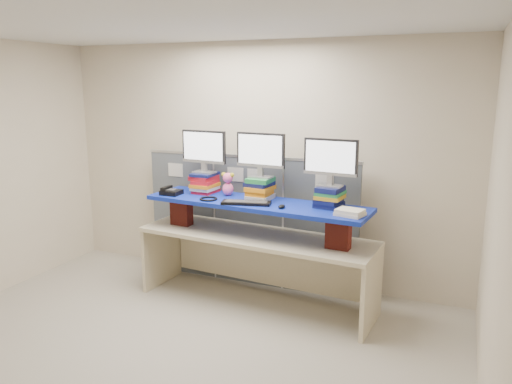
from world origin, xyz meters
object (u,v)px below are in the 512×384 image
at_px(monitor_right, 331,160).
at_px(desk_phone, 171,192).
at_px(keyboard, 246,203).
at_px(desk, 256,248).
at_px(monitor_center, 261,152).
at_px(blue_board, 256,203).
at_px(monitor_left, 204,149).

height_order(monitor_right, desk_phone, monitor_right).
bearing_deg(monitor_right, keyboard, -161.03).
relative_size(desk, desk_phone, 12.41).
xyz_separation_m(monitor_center, desk_phone, (-0.99, -0.18, -0.46)).
distance_m(desk, monitor_right, 1.24).
xyz_separation_m(blue_board, monitor_left, (-0.69, 0.17, 0.51)).
height_order(desk, monitor_left, monitor_left).
bearing_deg(desk_phone, monitor_right, 2.96).
height_order(desk, monitor_center, monitor_center).
bearing_deg(monitor_center, desk, -86.33).
height_order(blue_board, monitor_center, monitor_center).
xyz_separation_m(monitor_right, desk_phone, (-1.75, -0.12, -0.44)).
xyz_separation_m(monitor_left, desk_phone, (-0.30, -0.23, -0.46)).
xyz_separation_m(blue_board, desk_phone, (-0.99, -0.06, 0.05)).
bearing_deg(desk, blue_board, 0.00).
relative_size(monitor_center, desk_phone, 2.60).
bearing_deg(monitor_left, monitor_center, -0.00).
relative_size(monitor_left, desk_phone, 2.60).
xyz_separation_m(monitor_center, monitor_right, (0.76, -0.06, -0.02)).
relative_size(desk, monitor_left, 4.78).
height_order(monitor_left, monitor_right, monitor_left).
bearing_deg(monitor_left, desk_phone, -137.84).
bearing_deg(blue_board, desk_phone, -172.25).
distance_m(keyboard, desk_phone, 0.95).
bearing_deg(monitor_center, monitor_right, -0.00).
distance_m(blue_board, monitor_left, 0.88).
distance_m(monitor_left, monitor_center, 0.70).
xyz_separation_m(monitor_left, monitor_right, (1.45, -0.11, -0.02)).
relative_size(monitor_left, keyboard, 1.04).
bearing_deg(desk, monitor_center, 93.67).
height_order(desk, monitor_right, monitor_right).
bearing_deg(keyboard, monitor_left, 140.41).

